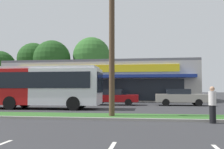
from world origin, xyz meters
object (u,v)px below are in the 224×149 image
at_px(city_bus, 29,86).
at_px(pedestrian_by_pole, 212,105).
at_px(car_1, 180,97).
at_px(utility_pole, 109,13).
at_px(car_0, 113,97).
at_px(car_3, 27,97).

height_order(city_bus, pedestrian_by_pole, city_bus).
xyz_separation_m(city_bus, car_1, (12.25, 5.59, -0.97)).
relative_size(utility_pole, car_0, 2.26).
bearing_deg(pedestrian_by_pole, car_1, 157.50).
height_order(car_1, car_3, car_1).
xyz_separation_m(utility_pole, pedestrian_by_pole, (4.92, -1.40, -4.82)).
relative_size(utility_pole, car_1, 2.30).
distance_m(city_bus, car_3, 6.15).
distance_m(city_bus, car_0, 8.11).
height_order(utility_pole, car_0, utility_pole).
height_order(city_bus, car_3, city_bus).
relative_size(car_0, car_3, 1.08).
bearing_deg(utility_pole, pedestrian_by_pole, -15.93).
relative_size(car_1, pedestrian_by_pole, 2.78).
distance_m(car_0, pedestrian_by_pole, 13.63).
height_order(city_bus, car_0, city_bus).
bearing_deg(car_1, utility_pole, -114.72).
xyz_separation_m(car_0, pedestrian_by_pole, (6.17, -12.15, 0.06)).
distance_m(utility_pole, pedestrian_by_pole, 7.02).
height_order(utility_pole, city_bus, utility_pole).
bearing_deg(utility_pole, car_3, 133.13).
bearing_deg(car_3, city_bus, 117.64).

